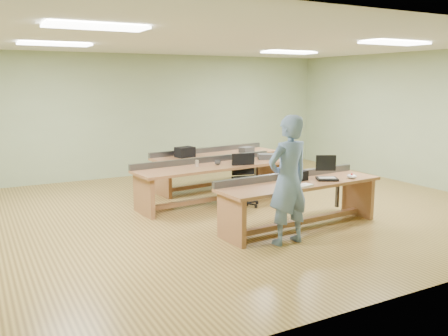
{
  "coord_description": "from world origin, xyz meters",
  "views": [
    {
      "loc": [
        -3.93,
        -7.37,
        2.32
      ],
      "look_at": [
        -0.29,
        -0.6,
        0.92
      ],
      "focal_mm": 38.0,
      "sensor_mm": 36.0,
      "label": 1
    }
  ],
  "objects_px": {
    "workbench_back": "(216,162)",
    "parts_bin_teal": "(243,159)",
    "person": "(288,180)",
    "laptop_base": "(327,179)",
    "parts_bin_grey": "(268,156)",
    "mug": "(218,163)",
    "task_chair": "(246,187)",
    "camera_bag": "(300,176)",
    "workbench_mid": "(213,175)",
    "workbench_front": "(299,194)",
    "drinks_can": "(197,163)"
  },
  "relations": [
    {
      "from": "task_chair",
      "to": "mug",
      "type": "xyz_separation_m",
      "value": [
        -0.39,
        0.41,
        0.44
      ]
    },
    {
      "from": "parts_bin_grey",
      "to": "mug",
      "type": "xyz_separation_m",
      "value": [
        -1.24,
        -0.13,
        -0.01
      ]
    },
    {
      "from": "camera_bag",
      "to": "task_chair",
      "type": "distance_m",
      "value": 1.6
    },
    {
      "from": "workbench_mid",
      "to": "camera_bag",
      "type": "distance_m",
      "value": 2.07
    },
    {
      "from": "workbench_mid",
      "to": "person",
      "type": "height_order",
      "value": "person"
    },
    {
      "from": "workbench_front",
      "to": "person",
      "type": "xyz_separation_m",
      "value": [
        -0.62,
        -0.54,
        0.38
      ]
    },
    {
      "from": "workbench_back",
      "to": "mug",
      "type": "relative_size",
      "value": 26.12
    },
    {
      "from": "workbench_front",
      "to": "workbench_mid",
      "type": "relative_size",
      "value": 0.9
    },
    {
      "from": "camera_bag",
      "to": "mug",
      "type": "distance_m",
      "value": 1.99
    },
    {
      "from": "task_chair",
      "to": "parts_bin_grey",
      "type": "height_order",
      "value": "task_chair"
    },
    {
      "from": "workbench_mid",
      "to": "parts_bin_grey",
      "type": "bearing_deg",
      "value": -1.16
    },
    {
      "from": "workbench_front",
      "to": "drinks_can",
      "type": "xyz_separation_m",
      "value": [
        -0.85,
        2.05,
        0.26
      ]
    },
    {
      "from": "mug",
      "to": "drinks_can",
      "type": "relative_size",
      "value": 0.96
    },
    {
      "from": "laptop_base",
      "to": "parts_bin_teal",
      "type": "bearing_deg",
      "value": 125.95
    },
    {
      "from": "camera_bag",
      "to": "laptop_base",
      "type": "bearing_deg",
      "value": -27.23
    },
    {
      "from": "workbench_back",
      "to": "person",
      "type": "bearing_deg",
      "value": -109.74
    },
    {
      "from": "workbench_front",
      "to": "workbench_back",
      "type": "distance_m",
      "value": 3.3
    },
    {
      "from": "workbench_mid",
      "to": "parts_bin_teal",
      "type": "height_order",
      "value": "parts_bin_teal"
    },
    {
      "from": "task_chair",
      "to": "parts_bin_teal",
      "type": "distance_m",
      "value": 0.69
    },
    {
      "from": "laptop_base",
      "to": "camera_bag",
      "type": "relative_size",
      "value": 1.4
    },
    {
      "from": "parts_bin_grey",
      "to": "drinks_can",
      "type": "relative_size",
      "value": 3.27
    },
    {
      "from": "camera_bag",
      "to": "parts_bin_teal",
      "type": "distance_m",
      "value": 1.99
    },
    {
      "from": "workbench_front",
      "to": "camera_bag",
      "type": "height_order",
      "value": "camera_bag"
    },
    {
      "from": "laptop_base",
      "to": "drinks_can",
      "type": "distance_m",
      "value": 2.52
    },
    {
      "from": "workbench_back",
      "to": "camera_bag",
      "type": "distance_m",
      "value": 3.22
    },
    {
      "from": "workbench_mid",
      "to": "workbench_front",
      "type": "bearing_deg",
      "value": -81.58
    },
    {
      "from": "parts_bin_teal",
      "to": "parts_bin_grey",
      "type": "relative_size",
      "value": 0.94
    },
    {
      "from": "workbench_front",
      "to": "mug",
      "type": "bearing_deg",
      "value": 97.7
    },
    {
      "from": "workbench_front",
      "to": "laptop_base",
      "type": "height_order",
      "value": "workbench_front"
    },
    {
      "from": "camera_bag",
      "to": "parts_bin_teal",
      "type": "height_order",
      "value": "camera_bag"
    },
    {
      "from": "laptop_base",
      "to": "parts_bin_grey",
      "type": "relative_size",
      "value": 0.82
    },
    {
      "from": "parts_bin_teal",
      "to": "drinks_can",
      "type": "bearing_deg",
      "value": -178.35
    },
    {
      "from": "person",
      "to": "laptop_base",
      "type": "bearing_deg",
      "value": -162.61
    },
    {
      "from": "mug",
      "to": "drinks_can",
      "type": "distance_m",
      "value": 0.43
    },
    {
      "from": "parts_bin_teal",
      "to": "task_chair",
      "type": "bearing_deg",
      "value": -115.24
    },
    {
      "from": "parts_bin_teal",
      "to": "person",
      "type": "bearing_deg",
      "value": -107.13
    },
    {
      "from": "workbench_mid",
      "to": "mug",
      "type": "height_order",
      "value": "workbench_mid"
    },
    {
      "from": "workbench_back",
      "to": "camera_bag",
      "type": "relative_size",
      "value": 13.02
    },
    {
      "from": "workbench_back",
      "to": "parts_bin_teal",
      "type": "bearing_deg",
      "value": -98.72
    },
    {
      "from": "workbench_front",
      "to": "parts_bin_teal",
      "type": "height_order",
      "value": "parts_bin_teal"
    },
    {
      "from": "workbench_front",
      "to": "workbench_back",
      "type": "relative_size",
      "value": 0.95
    },
    {
      "from": "workbench_back",
      "to": "person",
      "type": "xyz_separation_m",
      "value": [
        -0.83,
        -3.84,
        0.38
      ]
    },
    {
      "from": "laptop_base",
      "to": "camera_bag",
      "type": "bearing_deg",
      "value": -175.09
    },
    {
      "from": "workbench_front",
      "to": "person",
      "type": "bearing_deg",
      "value": -143.06
    },
    {
      "from": "workbench_mid",
      "to": "parts_bin_grey",
      "type": "height_order",
      "value": "same"
    },
    {
      "from": "workbench_mid",
      "to": "person",
      "type": "distance_m",
      "value": 2.62
    },
    {
      "from": "task_chair",
      "to": "parts_bin_grey",
      "type": "distance_m",
      "value": 1.11
    },
    {
      "from": "workbench_front",
      "to": "parts_bin_grey",
      "type": "relative_size",
      "value": 7.24
    },
    {
      "from": "workbench_front",
      "to": "parts_bin_teal",
      "type": "xyz_separation_m",
      "value": [
        0.18,
        2.08,
        0.26
      ]
    },
    {
      "from": "person",
      "to": "drinks_can",
      "type": "relative_size",
      "value": 15.3
    }
  ]
}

